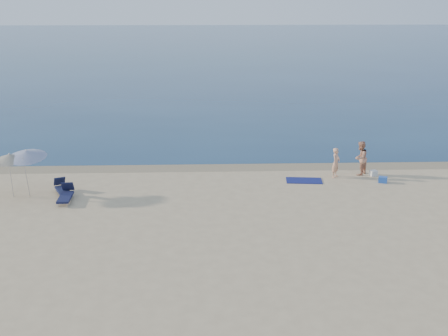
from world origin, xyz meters
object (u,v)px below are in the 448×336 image
Objects in this scene: person_right at (360,158)px; blue_cooler at (383,180)px; person_left at (336,163)px; umbrella_near at (26,154)px.

person_right is 4.25× the size of blue_cooler.
person_left is 1.44m from person_right.
person_right reaches higher than blue_cooler.
person_left is 15.40m from umbrella_near.
person_left is at bearing 12.58° from umbrella_near.
person_right is at bearing 13.17° from umbrella_near.
person_left is at bearing 176.98° from blue_cooler.
person_right is at bearing 142.24° from blue_cooler.
blue_cooler is 0.18× the size of umbrella_near.
person_left reaches higher than blue_cooler.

